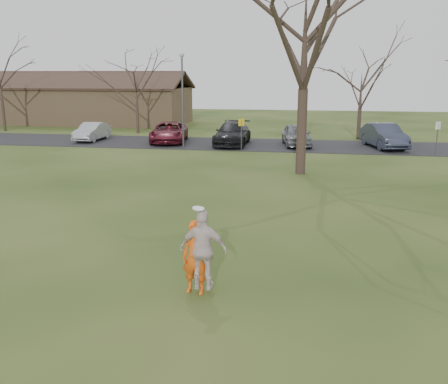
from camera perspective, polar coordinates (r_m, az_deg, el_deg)
The scene contains 15 objects.
ground at distance 11.88m, azimuth -3.38°, elevation -11.48°, with size 120.00×120.00×0.00m, color #1E380F.
parking_strip at distance 35.92m, azimuth 5.79°, elevation 5.27°, with size 62.00×6.50×0.04m, color black.
player_defender at distance 11.68m, azimuth -3.23°, elevation -7.34°, with size 0.63×0.41×1.72m, color #EA5813.
car_1 at distance 39.21m, azimuth -14.60°, elevation 6.59°, with size 1.40×4.02×1.32m, color #A2A3A7.
car_2 at distance 37.16m, azimuth -6.19°, elevation 6.69°, with size 2.42×5.24×1.46m, color maroon.
car_3 at distance 35.68m, azimuth 0.95°, elevation 6.57°, with size 2.17×5.33×1.55m, color black.
car_4 at distance 35.60m, azimuth 8.13°, elevation 6.38°, with size 1.77×4.39×1.50m, color slate.
car_5 at distance 35.82m, azimuth 17.52°, elevation 6.04°, with size 1.71×4.89×1.61m, color #2E3346.
catching_play at distance 11.52m, azimuth -2.31°, elevation -6.51°, with size 1.11×0.49×1.95m.
building at distance 53.55m, azimuth -15.22°, elevation 9.55°, with size 20.60×8.50×5.14m.
lamp_post at distance 34.09m, azimuth -4.69°, elevation 11.54°, with size 0.34×0.34×6.27m.
sign_yellow at distance 32.99m, azimuth 1.96°, elevation 7.13°, with size 0.35×0.35×2.08m.
sign_white at distance 33.52m, azimuth 22.85°, elevation 6.20°, with size 0.35×0.35×2.08m.
big_tree at distance 25.58m, azimuth 9.11°, elevation 17.66°, with size 9.00×9.00×14.00m, color #352821, non-canonical shape.
small_tree_row at distance 40.61m, azimuth 12.77°, elevation 11.42°, with size 55.00×5.90×8.50m.
Camera 1 is at (2.53, -10.49, 4.96)m, focal length 40.71 mm.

